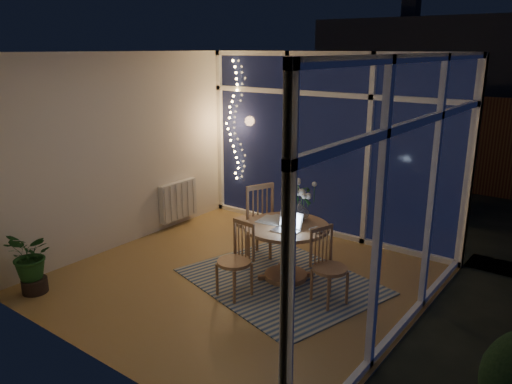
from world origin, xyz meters
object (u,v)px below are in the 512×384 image
at_px(chair_left, 252,220).
at_px(chair_right, 330,267).
at_px(potted_plant, 31,261).
at_px(flower_vase, 300,211).
at_px(dining_table, 286,252).
at_px(chair_front, 234,260).
at_px(laptop, 286,222).

xyz_separation_m(chair_left, chair_right, (1.38, -0.46, -0.11)).
bearing_deg(potted_plant, flower_vase, 46.79).
distance_m(chair_left, flower_vase, 0.75).
bearing_deg(chair_right, flower_vase, 74.24).
relative_size(chair_left, chair_right, 1.25).
xyz_separation_m(dining_table, chair_front, (-0.22, -0.69, 0.09)).
bearing_deg(chair_left, flower_vase, 112.78).
height_order(dining_table, flower_vase, flower_vase).
distance_m(chair_left, chair_front, 1.06).
distance_m(chair_left, chair_right, 1.46).
height_order(dining_table, chair_right, chair_right).
height_order(chair_right, laptop, laptop).
distance_m(flower_vase, potted_plant, 3.08).
height_order(dining_table, chair_left, chair_left).
height_order(chair_left, flower_vase, chair_left).
bearing_deg(laptop, flower_vase, 98.98).
xyz_separation_m(chair_front, laptop, (0.32, 0.52, 0.36)).
bearing_deg(chair_left, chair_front, 48.95).
bearing_deg(potted_plant, chair_right, 32.51).
xyz_separation_m(chair_left, chair_front, (0.47, -0.94, -0.10)).
bearing_deg(laptop, chair_front, -123.25).
xyz_separation_m(laptop, potted_plant, (-2.17, -1.80, -0.40)).
distance_m(chair_right, potted_plant, 3.27).
bearing_deg(dining_table, potted_plant, -136.35).
relative_size(chair_left, chair_front, 1.24).
relative_size(dining_table, flower_vase, 4.72).
bearing_deg(dining_table, chair_front, -107.39).
xyz_separation_m(dining_table, chair_right, (0.69, -0.21, 0.08)).
xyz_separation_m(laptop, flower_vase, (-0.08, 0.42, -0.00)).
relative_size(chair_left, flower_vase, 5.03).
bearing_deg(flower_vase, laptop, -79.29).
bearing_deg(laptop, dining_table, 118.94).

